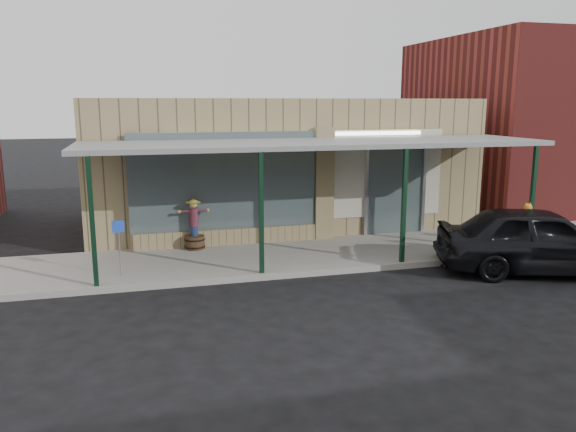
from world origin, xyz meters
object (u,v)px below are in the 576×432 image
object	(u,v)px
barrel_scarecrow	(194,232)
handicap_sign	(119,241)
barrel_pumpkin	(477,232)
parked_sedan	(540,240)

from	to	relation	value
barrel_scarecrow	handicap_sign	xyz separation A→B (m)	(-1.90, -2.06, 0.36)
barrel_scarecrow	handicap_sign	bearing A→B (deg)	-141.65
handicap_sign	barrel_pumpkin	bearing A→B (deg)	-6.30
barrel_scarecrow	handicap_sign	distance (m)	2.82
parked_sedan	handicap_sign	bearing A→B (deg)	98.10
barrel_pumpkin	handicap_sign	world-z (taller)	handicap_sign
barrel_scarecrow	parked_sedan	xyz separation A→B (m)	(7.92, -3.89, 0.20)
barrel_scarecrow	handicap_sign	size ratio (longest dim) A/B	1.08
barrel_scarecrow	barrel_pumpkin	bearing A→B (deg)	-16.40
barrel_pumpkin	parked_sedan	bearing A→B (deg)	-93.75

